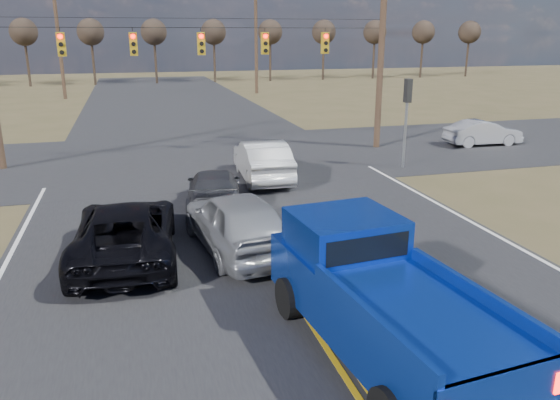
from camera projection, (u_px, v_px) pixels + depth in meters
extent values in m
plane|color=brown|center=(344.00, 366.00, 9.85)|extent=(160.00, 160.00, 0.00)
cube|color=#28282B|center=(238.00, 205.00, 19.07)|extent=(14.00, 120.00, 0.02)
cube|color=#28282B|center=(206.00, 157.00, 26.45)|extent=(120.00, 12.00, 0.02)
cylinder|color=#473323|center=(381.00, 49.00, 27.26)|extent=(0.32, 0.32, 10.00)
cylinder|color=black|center=(201.00, 28.00, 24.69)|extent=(18.00, 0.02, 0.02)
cylinder|color=black|center=(200.00, 18.00, 24.57)|extent=(18.00, 0.02, 0.02)
cube|color=#B28C14|center=(61.00, 44.00, 23.38)|extent=(0.34, 0.24, 1.00)
cylinder|color=#FF0C05|center=(60.00, 36.00, 23.15)|extent=(0.20, 0.06, 0.20)
cylinder|color=black|center=(61.00, 44.00, 23.25)|extent=(0.20, 0.06, 0.20)
cylinder|color=black|center=(62.00, 52.00, 23.34)|extent=(0.20, 0.06, 0.20)
cube|color=black|center=(60.00, 34.00, 23.09)|extent=(0.24, 0.14, 0.03)
cube|color=#B28C14|center=(133.00, 44.00, 24.14)|extent=(0.34, 0.24, 1.00)
cylinder|color=#FF0C05|center=(133.00, 36.00, 23.91)|extent=(0.20, 0.06, 0.20)
cylinder|color=black|center=(133.00, 44.00, 24.01)|extent=(0.20, 0.06, 0.20)
cylinder|color=black|center=(134.00, 52.00, 24.10)|extent=(0.20, 0.06, 0.20)
cube|color=black|center=(133.00, 34.00, 23.85)|extent=(0.24, 0.14, 0.03)
cube|color=#B28C14|center=(201.00, 44.00, 24.89)|extent=(0.34, 0.24, 1.00)
cylinder|color=#FF0C05|center=(201.00, 36.00, 24.67)|extent=(0.20, 0.06, 0.20)
cylinder|color=black|center=(202.00, 44.00, 24.77)|extent=(0.20, 0.06, 0.20)
cylinder|color=black|center=(202.00, 51.00, 24.86)|extent=(0.20, 0.06, 0.20)
cube|color=black|center=(201.00, 34.00, 24.61)|extent=(0.24, 0.14, 0.03)
cube|color=#B28C14|center=(265.00, 43.00, 25.65)|extent=(0.34, 0.24, 1.00)
cylinder|color=#FF0C05|center=(266.00, 36.00, 25.43)|extent=(0.20, 0.06, 0.20)
cylinder|color=black|center=(266.00, 43.00, 25.52)|extent=(0.20, 0.06, 0.20)
cylinder|color=black|center=(266.00, 51.00, 25.62)|extent=(0.20, 0.06, 0.20)
cube|color=black|center=(266.00, 34.00, 25.37)|extent=(0.24, 0.14, 0.03)
cube|color=#B28C14|center=(325.00, 43.00, 26.41)|extent=(0.34, 0.24, 1.00)
cylinder|color=#FF0C05|center=(326.00, 36.00, 26.19)|extent=(0.20, 0.06, 0.20)
cylinder|color=black|center=(326.00, 43.00, 26.28)|extent=(0.20, 0.06, 0.20)
cylinder|color=black|center=(326.00, 50.00, 26.38)|extent=(0.20, 0.06, 0.20)
cube|color=black|center=(326.00, 34.00, 26.13)|extent=(0.24, 0.14, 0.03)
cylinder|color=slate|center=(405.00, 132.00, 23.90)|extent=(0.12, 0.12, 3.20)
cube|color=black|center=(408.00, 91.00, 23.38)|extent=(0.24, 0.34, 1.00)
cylinder|color=#473323|center=(59.00, 42.00, 48.52)|extent=(0.32, 0.32, 10.00)
cylinder|color=#473323|center=(256.00, 41.00, 53.08)|extent=(0.32, 0.32, 10.00)
cylinder|color=#33261C|center=(27.00, 61.00, 60.83)|extent=(0.28, 0.28, 5.50)
sphere|color=#2D231C|center=(24.00, 32.00, 59.90)|extent=(3.00, 3.00, 3.00)
cylinder|color=#33261C|center=(93.00, 61.00, 62.60)|extent=(0.28, 0.28, 5.50)
sphere|color=#2D231C|center=(90.00, 32.00, 61.67)|extent=(3.00, 3.00, 3.00)
cylinder|color=#33261C|center=(156.00, 60.00, 64.37)|extent=(0.28, 0.28, 5.50)
sphere|color=#2D231C|center=(154.00, 32.00, 63.45)|extent=(3.00, 3.00, 3.00)
cylinder|color=#33261C|center=(214.00, 59.00, 66.14)|extent=(0.28, 0.28, 5.50)
sphere|color=#2D231C|center=(214.00, 32.00, 65.22)|extent=(3.00, 3.00, 3.00)
cylinder|color=#33261C|center=(270.00, 58.00, 67.91)|extent=(0.28, 0.28, 5.50)
sphere|color=#2D231C|center=(270.00, 32.00, 66.99)|extent=(3.00, 3.00, 3.00)
cylinder|color=#33261C|center=(323.00, 58.00, 69.68)|extent=(0.28, 0.28, 5.50)
sphere|color=#2D231C|center=(324.00, 32.00, 68.76)|extent=(3.00, 3.00, 3.00)
cylinder|color=#33261C|center=(374.00, 57.00, 71.45)|extent=(0.28, 0.28, 5.50)
sphere|color=#2D231C|center=(375.00, 32.00, 70.53)|extent=(3.00, 3.00, 3.00)
cylinder|color=#33261C|center=(422.00, 57.00, 73.22)|extent=(0.28, 0.28, 5.50)
sphere|color=#2D231C|center=(423.00, 32.00, 72.30)|extent=(3.00, 3.00, 3.00)
cylinder|color=#33261C|center=(467.00, 56.00, 74.99)|extent=(0.28, 0.28, 5.50)
sphere|color=#2D231C|center=(470.00, 32.00, 74.07)|extent=(3.00, 3.00, 3.00)
cylinder|color=black|center=(505.00, 383.00, 8.65)|extent=(0.44, 0.91, 0.88)
cylinder|color=black|center=(290.00, 298.00, 11.45)|extent=(0.44, 0.91, 0.88)
cylinder|color=black|center=(376.00, 282.00, 12.17)|extent=(0.44, 0.91, 0.88)
cube|color=navy|center=(384.00, 308.00, 9.89)|extent=(2.78, 6.11, 1.10)
cube|color=navy|center=(345.00, 233.00, 11.05)|extent=(2.21, 2.06, 0.79)
cube|color=black|center=(368.00, 249.00, 10.24)|extent=(1.75, 0.24, 0.49)
cube|color=navy|center=(368.00, 315.00, 8.31)|extent=(0.48, 3.61, 0.22)
cube|color=navy|center=(478.00, 292.00, 9.03)|extent=(0.48, 3.61, 0.22)
cube|color=navy|center=(503.00, 393.00, 7.21)|extent=(2.19, 0.31, 0.66)
cube|color=#FF0C05|center=(560.00, 382.00, 7.52)|extent=(0.20, 0.09, 0.33)
imported|color=#989AA0|center=(237.00, 221.00, 14.86)|extent=(2.63, 5.19, 1.69)
imported|color=black|center=(125.00, 231.00, 14.35)|extent=(2.92, 5.70, 1.54)
imported|color=silver|center=(262.00, 160.00, 22.19)|extent=(1.97, 5.03, 1.63)
imported|color=#38393E|center=(214.00, 189.00, 18.68)|extent=(2.48, 4.70, 1.30)
imported|color=#AFB1B7|center=(483.00, 133.00, 29.10)|extent=(1.53, 4.10, 1.34)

